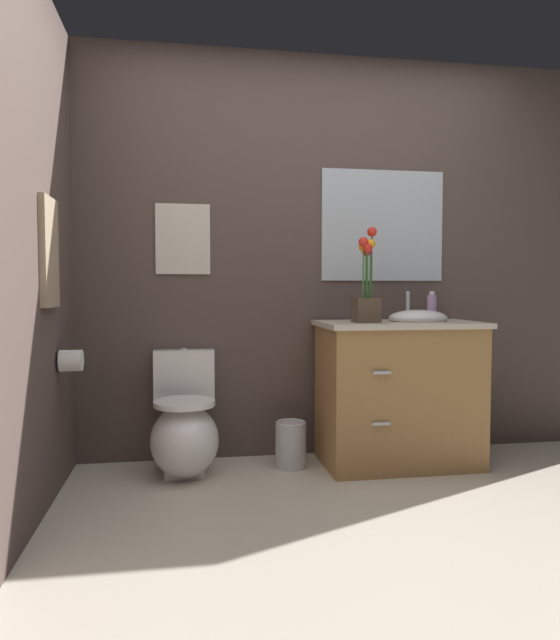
{
  "coord_description": "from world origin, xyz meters",
  "views": [
    {
      "loc": [
        -0.81,
        -2.1,
        1.04
      ],
      "look_at": [
        -0.28,
        1.09,
        0.87
      ],
      "focal_mm": 32.32,
      "sensor_mm": 36.0,
      "label": 1
    }
  ],
  "objects_px": {
    "flower_vase": "(366,288)",
    "trash_bin": "(291,444)",
    "vanity_cabinet": "(398,391)",
    "soap_bottle": "(432,307)",
    "wall_poster": "(183,239)",
    "toilet": "(185,431)",
    "hanging_towel": "(49,252)",
    "toilet_paper_roll": "(71,361)",
    "wall_mirror": "(383,226)"
  },
  "relations": [
    {
      "from": "vanity_cabinet",
      "to": "trash_bin",
      "type": "height_order",
      "value": "vanity_cabinet"
    },
    {
      "from": "toilet",
      "to": "flower_vase",
      "type": "relative_size",
      "value": 1.26
    },
    {
      "from": "wall_mirror",
      "to": "toilet",
      "type": "bearing_deg",
      "value": -168.0
    },
    {
      "from": "flower_vase",
      "to": "toilet_paper_roll",
      "type": "xyz_separation_m",
      "value": [
        -1.61,
        -0.11,
        -0.37
      ]
    },
    {
      "from": "soap_bottle",
      "to": "hanging_towel",
      "type": "xyz_separation_m",
      "value": [
        -2.15,
        -0.5,
        0.28
      ]
    },
    {
      "from": "vanity_cabinet",
      "to": "soap_bottle",
      "type": "distance_m",
      "value": 0.58
    },
    {
      "from": "trash_bin",
      "to": "hanging_towel",
      "type": "bearing_deg",
      "value": -162.43
    },
    {
      "from": "flower_vase",
      "to": "wall_poster",
      "type": "xyz_separation_m",
      "value": [
        -1.04,
        0.36,
        0.29
      ]
    },
    {
      "from": "wall_poster",
      "to": "hanging_towel",
      "type": "height_order",
      "value": "wall_poster"
    },
    {
      "from": "hanging_towel",
      "to": "toilet_paper_roll",
      "type": "bearing_deg",
      "value": 73.61
    },
    {
      "from": "toilet",
      "to": "flower_vase",
      "type": "height_order",
      "value": "flower_vase"
    },
    {
      "from": "vanity_cabinet",
      "to": "wall_mirror",
      "type": "distance_m",
      "value": 1.05
    },
    {
      "from": "trash_bin",
      "to": "wall_mirror",
      "type": "distance_m",
      "value": 1.49
    },
    {
      "from": "vanity_cabinet",
      "to": "trash_bin",
      "type": "relative_size",
      "value": 3.8
    },
    {
      "from": "soap_bottle",
      "to": "wall_mirror",
      "type": "height_order",
      "value": "wall_mirror"
    },
    {
      "from": "soap_bottle",
      "to": "wall_poster",
      "type": "distance_m",
      "value": 1.59
    },
    {
      "from": "toilet",
      "to": "toilet_paper_roll",
      "type": "relative_size",
      "value": 6.27
    },
    {
      "from": "vanity_cabinet",
      "to": "wall_poster",
      "type": "xyz_separation_m",
      "value": [
        -1.26,
        0.29,
        0.91
      ]
    },
    {
      "from": "toilet",
      "to": "flower_vase",
      "type": "distance_m",
      "value": 1.32
    },
    {
      "from": "soap_bottle",
      "to": "hanging_towel",
      "type": "height_order",
      "value": "hanging_towel"
    },
    {
      "from": "wall_poster",
      "to": "hanging_towel",
      "type": "relative_size",
      "value": 0.81
    },
    {
      "from": "vanity_cabinet",
      "to": "flower_vase",
      "type": "distance_m",
      "value": 0.66
    },
    {
      "from": "toilet",
      "to": "hanging_towel",
      "type": "bearing_deg",
      "value": -148.48
    },
    {
      "from": "flower_vase",
      "to": "toilet_paper_roll",
      "type": "bearing_deg",
      "value": -176.13
    },
    {
      "from": "vanity_cabinet",
      "to": "toilet_paper_roll",
      "type": "bearing_deg",
      "value": -174.7
    },
    {
      "from": "soap_bottle",
      "to": "trash_bin",
      "type": "xyz_separation_m",
      "value": [
        -0.91,
        -0.1,
        -0.8
      ]
    },
    {
      "from": "soap_bottle",
      "to": "wall_poster",
      "type": "height_order",
      "value": "wall_poster"
    },
    {
      "from": "wall_mirror",
      "to": "vanity_cabinet",
      "type": "bearing_deg",
      "value": -89.47
    },
    {
      "from": "wall_mirror",
      "to": "trash_bin",
      "type": "bearing_deg",
      "value": -158.14
    },
    {
      "from": "soap_bottle",
      "to": "trash_bin",
      "type": "height_order",
      "value": "soap_bottle"
    },
    {
      "from": "vanity_cabinet",
      "to": "wall_poster",
      "type": "height_order",
      "value": "wall_poster"
    },
    {
      "from": "flower_vase",
      "to": "trash_bin",
      "type": "bearing_deg",
      "value": 167.11
    },
    {
      "from": "hanging_towel",
      "to": "trash_bin",
      "type": "bearing_deg",
      "value": 17.57
    },
    {
      "from": "hanging_towel",
      "to": "toilet_paper_roll",
      "type": "xyz_separation_m",
      "value": [
        0.06,
        0.19,
        -0.54
      ]
    },
    {
      "from": "toilet",
      "to": "wall_poster",
      "type": "xyz_separation_m",
      "value": [
        0.0,
        0.27,
        1.1
      ]
    },
    {
      "from": "wall_mirror",
      "to": "toilet_paper_roll",
      "type": "distance_m",
      "value": 2.04
    },
    {
      "from": "vanity_cabinet",
      "to": "trash_bin",
      "type": "bearing_deg",
      "value": 176.87
    },
    {
      "from": "flower_vase",
      "to": "soap_bottle",
      "type": "height_order",
      "value": "flower_vase"
    },
    {
      "from": "wall_poster",
      "to": "hanging_towel",
      "type": "xyz_separation_m",
      "value": [
        -0.63,
        -0.65,
        -0.13
      ]
    },
    {
      "from": "vanity_cabinet",
      "to": "hanging_towel",
      "type": "height_order",
      "value": "hanging_towel"
    },
    {
      "from": "soap_bottle",
      "to": "wall_mirror",
      "type": "bearing_deg",
      "value": 150.05
    },
    {
      "from": "vanity_cabinet",
      "to": "wall_poster",
      "type": "relative_size",
      "value": 2.45
    },
    {
      "from": "flower_vase",
      "to": "wall_mirror",
      "type": "relative_size",
      "value": 0.69
    },
    {
      "from": "toilet",
      "to": "vanity_cabinet",
      "type": "height_order",
      "value": "vanity_cabinet"
    },
    {
      "from": "wall_mirror",
      "to": "hanging_towel",
      "type": "relative_size",
      "value": 1.54
    },
    {
      "from": "toilet",
      "to": "hanging_towel",
      "type": "xyz_separation_m",
      "value": [
        -0.63,
        -0.38,
        0.98
      ]
    },
    {
      "from": "soap_bottle",
      "to": "hanging_towel",
      "type": "distance_m",
      "value": 2.23
    },
    {
      "from": "wall_mirror",
      "to": "flower_vase",
      "type": "bearing_deg",
      "value": -122.0
    },
    {
      "from": "soap_bottle",
      "to": "wall_poster",
      "type": "bearing_deg",
      "value": 174.21
    },
    {
      "from": "wall_poster",
      "to": "toilet_paper_roll",
      "type": "distance_m",
      "value": 0.99
    }
  ]
}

